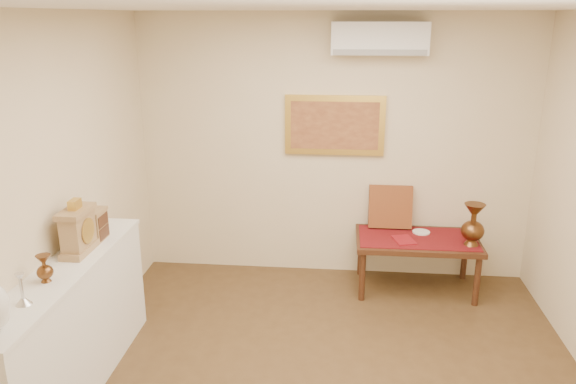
# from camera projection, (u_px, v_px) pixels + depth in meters

# --- Properties ---
(ceiling) EXTENTS (4.50, 4.50, 0.00)m
(ceiling) POSITION_uv_depth(u_px,v_px,m) (332.00, 7.00, 3.19)
(ceiling) COLOR white
(ceiling) RESTS_ON ground
(wall_back) EXTENTS (4.00, 0.02, 2.70)m
(wall_back) POSITION_uv_depth(u_px,v_px,m) (334.00, 149.00, 5.74)
(wall_back) COLOR beige
(wall_back) RESTS_ON ground
(wall_left) EXTENTS (0.02, 4.50, 2.70)m
(wall_left) POSITION_uv_depth(u_px,v_px,m) (31.00, 218.00, 3.79)
(wall_left) COLOR beige
(wall_left) RESTS_ON ground
(candlestick) EXTENTS (0.10, 0.10, 0.20)m
(candlestick) POSITION_uv_depth(u_px,v_px,m) (22.00, 289.00, 3.37)
(candlestick) COLOR silver
(candlestick) RESTS_ON display_ledge
(brass_urn_small) EXTENTS (0.11, 0.11, 0.24)m
(brass_urn_small) POSITION_uv_depth(u_px,v_px,m) (44.00, 265.00, 3.66)
(brass_urn_small) COLOR brown
(brass_urn_small) RESTS_ON display_ledge
(table_cloth) EXTENTS (1.14, 0.59, 0.01)m
(table_cloth) POSITION_uv_depth(u_px,v_px,m) (418.00, 238.00, 5.54)
(table_cloth) COLOR maroon
(table_cloth) RESTS_ON low_table
(brass_urn_tall) EXTENTS (0.22, 0.22, 0.50)m
(brass_urn_tall) POSITION_uv_depth(u_px,v_px,m) (474.00, 220.00, 5.30)
(brass_urn_tall) COLOR brown
(brass_urn_tall) RESTS_ON table_cloth
(plate) EXTENTS (0.18, 0.18, 0.01)m
(plate) POSITION_uv_depth(u_px,v_px,m) (421.00, 232.00, 5.67)
(plate) COLOR white
(plate) RESTS_ON table_cloth
(menu) EXTENTS (0.24, 0.29, 0.01)m
(menu) POSITION_uv_depth(u_px,v_px,m) (404.00, 240.00, 5.47)
(menu) COLOR maroon
(menu) RESTS_ON table_cloth
(cushion) EXTENTS (0.44, 0.19, 0.45)m
(cushion) POSITION_uv_depth(u_px,v_px,m) (390.00, 207.00, 5.76)
(cushion) COLOR #5E1712
(cushion) RESTS_ON table_cloth
(display_ledge) EXTENTS (0.37, 2.02, 0.98)m
(display_ledge) POSITION_uv_depth(u_px,v_px,m) (71.00, 331.00, 4.03)
(display_ledge) COLOR white
(display_ledge) RESTS_ON floor
(mantel_clock) EXTENTS (0.17, 0.36, 0.41)m
(mantel_clock) POSITION_uv_depth(u_px,v_px,m) (78.00, 230.00, 4.10)
(mantel_clock) COLOR #A27F53
(mantel_clock) RESTS_ON display_ledge
(wooden_chest) EXTENTS (0.16, 0.21, 0.24)m
(wooden_chest) POSITION_uv_depth(u_px,v_px,m) (94.00, 224.00, 4.35)
(wooden_chest) COLOR #A27F53
(wooden_chest) RESTS_ON display_ledge
(low_table) EXTENTS (1.20, 0.70, 0.55)m
(low_table) POSITION_uv_depth(u_px,v_px,m) (417.00, 244.00, 5.56)
(low_table) COLOR #432314
(low_table) RESTS_ON floor
(painting) EXTENTS (1.00, 0.06, 0.60)m
(painting) POSITION_uv_depth(u_px,v_px,m) (335.00, 125.00, 5.63)
(painting) COLOR gold
(painting) RESTS_ON wall_back
(ac_unit) EXTENTS (0.90, 0.25, 0.30)m
(ac_unit) POSITION_uv_depth(u_px,v_px,m) (380.00, 38.00, 5.24)
(ac_unit) COLOR white
(ac_unit) RESTS_ON wall_back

